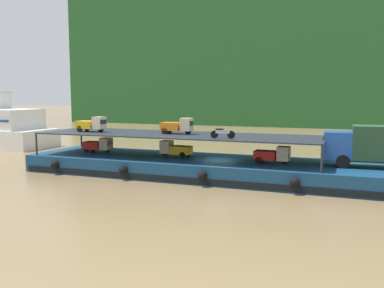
% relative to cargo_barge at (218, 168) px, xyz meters
% --- Properties ---
extents(ground_plane, '(400.00, 400.00, 0.00)m').
position_rel_cargo_barge_xyz_m(ground_plane, '(0.00, 0.03, -0.75)').
color(ground_plane, olive).
extents(hillside_far_bank, '(115.97, 40.59, 37.88)m').
position_rel_cargo_barge_xyz_m(hillside_far_bank, '(0.00, 76.03, 20.59)').
color(hillside_far_bank, '#235628').
rests_on(hillside_far_bank, ground).
extents(cargo_barge, '(33.84, 8.14, 1.50)m').
position_rel_cargo_barge_xyz_m(cargo_barge, '(0.00, 0.00, 0.00)').
color(cargo_barge, navy).
rests_on(cargo_barge, ground).
extents(covered_lorry, '(7.92, 2.52, 3.10)m').
position_rel_cargo_barge_xyz_m(covered_lorry, '(11.94, 0.38, 2.44)').
color(covered_lorry, '#1E4C99').
rests_on(covered_lorry, cargo_barge).
extents(cargo_rack, '(24.64, 6.76, 2.00)m').
position_rel_cargo_barge_xyz_m(cargo_rack, '(-3.80, 0.03, 2.69)').
color(cargo_rack, '#232833').
rests_on(cargo_rack, cargo_barge).
extents(mini_truck_lower_stern, '(2.74, 1.21, 1.38)m').
position_rel_cargo_barge_xyz_m(mini_truck_lower_stern, '(-11.90, 0.27, 1.44)').
color(mini_truck_lower_stern, red).
rests_on(mini_truck_lower_stern, cargo_barge).
extents(mini_truck_lower_aft, '(2.78, 1.27, 1.38)m').
position_rel_cargo_barge_xyz_m(mini_truck_lower_aft, '(-3.97, 0.11, 1.44)').
color(mini_truck_lower_aft, gold).
rests_on(mini_truck_lower_aft, cargo_barge).
extents(mini_truck_lower_mid, '(2.79, 1.29, 1.38)m').
position_rel_cargo_barge_xyz_m(mini_truck_lower_mid, '(4.56, -0.36, 1.44)').
color(mini_truck_lower_mid, red).
rests_on(mini_truck_lower_mid, cargo_barge).
extents(mini_truck_upper_stern, '(2.79, 1.29, 1.38)m').
position_rel_cargo_barge_xyz_m(mini_truck_upper_stern, '(-11.94, -0.66, 3.44)').
color(mini_truck_upper_stern, gold).
rests_on(mini_truck_upper_stern, cargo_rack).
extents(mini_truck_upper_mid, '(2.76, 1.24, 1.38)m').
position_rel_cargo_barge_xyz_m(mini_truck_upper_mid, '(-3.81, 0.23, 3.44)').
color(mini_truck_upper_mid, orange).
rests_on(mini_truck_upper_mid, cargo_rack).
extents(motorcycle_upper_port, '(1.90, 0.55, 0.87)m').
position_rel_cargo_barge_xyz_m(motorcycle_upper_port, '(0.94, -2.00, 3.18)').
color(motorcycle_upper_port, black).
rests_on(motorcycle_upper_port, cargo_rack).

